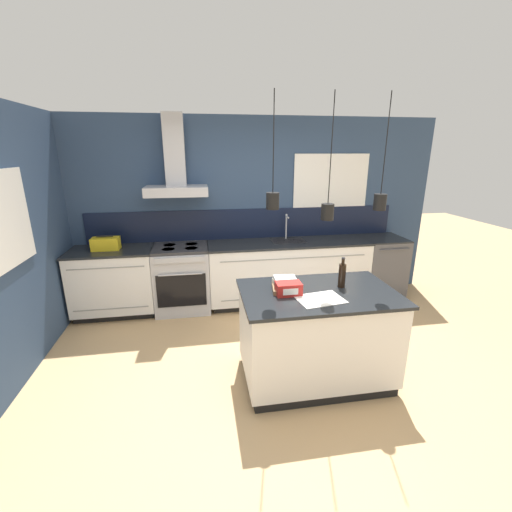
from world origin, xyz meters
TOP-DOWN VIEW (x-y plane):
  - ground_plane at (0.00, 0.00)m, footprint 16.00×16.00m
  - wall_back at (-0.06, 2.00)m, footprint 5.60×2.21m
  - wall_left at (-2.43, 0.70)m, footprint 0.08×3.80m
  - counter_run_left at (-1.84, 1.69)m, footprint 1.06×0.64m
  - counter_run_sink at (0.56, 1.69)m, footprint 2.29×0.64m
  - oven_range at (-0.95, 1.69)m, footprint 0.74×0.66m
  - dishwasher at (2.00, 1.69)m, footprint 0.60×0.65m
  - kitchen_island at (0.37, -0.09)m, footprint 1.42×0.90m
  - bottle_on_island at (0.62, -0.01)m, footprint 0.07×0.07m
  - book_stack at (0.07, 0.00)m, footprint 0.25×0.29m
  - red_supply_box at (0.08, -0.10)m, footprint 0.23×0.16m
  - paper_pile at (0.32, -0.26)m, footprint 0.43×0.34m
  - yellow_toolbox at (-1.89, 1.69)m, footprint 0.34×0.18m

SIDE VIEW (x-z plane):
  - ground_plane at x=0.00m, z-range 0.00..0.00m
  - dishwasher at x=2.00m, z-range 0.00..0.91m
  - oven_range at x=-0.95m, z-range 0.00..0.91m
  - kitchen_island at x=0.37m, z-range 0.00..0.91m
  - counter_run_left at x=-1.84m, z-range 0.01..0.92m
  - counter_run_sink at x=0.56m, z-range -0.18..1.10m
  - paper_pile at x=0.32m, z-range 0.91..0.92m
  - book_stack at x=0.07m, z-range 0.91..1.02m
  - red_supply_box at x=0.08m, z-range 0.91..1.02m
  - yellow_toolbox at x=-1.89m, z-range 0.90..1.09m
  - bottle_on_island at x=0.62m, z-range 0.88..1.18m
  - wall_left at x=-2.43m, z-range 0.00..2.60m
  - wall_back at x=-0.06m, z-range 0.06..2.66m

